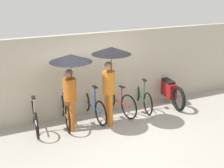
# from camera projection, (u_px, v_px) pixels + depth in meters

# --- Properties ---
(ground_plane) EXTENTS (30.00, 30.00, 0.00)m
(ground_plane) POSITION_uv_depth(u_px,v_px,m) (113.00, 139.00, 7.55)
(ground_plane) COLOR #9E998E
(back_wall) EXTENTS (12.14, 0.12, 2.29)m
(back_wall) POSITION_uv_depth(u_px,v_px,m) (86.00, 75.00, 8.67)
(back_wall) COLOR #B2A893
(back_wall) RESTS_ON ground
(parked_bicycle_0) EXTENTS (0.44, 1.67, 1.01)m
(parked_bicycle_0) POSITION_uv_depth(u_px,v_px,m) (34.00, 116.00, 7.91)
(parked_bicycle_0) COLOR black
(parked_bicycle_0) RESTS_ON ground
(parked_bicycle_1) EXTENTS (0.45, 1.78, 1.03)m
(parked_bicycle_1) POSITION_uv_depth(u_px,v_px,m) (64.00, 110.00, 8.24)
(parked_bicycle_1) COLOR black
(parked_bicycle_1) RESTS_ON ground
(parked_bicycle_2) EXTENTS (0.44, 1.74, 1.10)m
(parked_bicycle_2) POSITION_uv_depth(u_px,v_px,m) (92.00, 105.00, 8.58)
(parked_bicycle_2) COLOR black
(parked_bicycle_2) RESTS_ON ground
(parked_bicycle_3) EXTENTS (0.47, 1.69, 0.98)m
(parked_bicycle_3) POSITION_uv_depth(u_px,v_px,m) (118.00, 101.00, 8.91)
(parked_bicycle_3) COLOR black
(parked_bicycle_3) RESTS_ON ground
(parked_bicycle_4) EXTENTS (0.48, 1.70, 1.02)m
(parked_bicycle_4) POSITION_uv_depth(u_px,v_px,m) (141.00, 96.00, 9.26)
(parked_bicycle_4) COLOR black
(parked_bicycle_4) RESTS_ON ground
(pedestrian_leading) EXTENTS (1.02, 1.02, 2.01)m
(pedestrian_leading) POSITION_uv_depth(u_px,v_px,m) (70.00, 71.00, 7.41)
(pedestrian_leading) COLOR #B25619
(pedestrian_leading) RESTS_ON ground
(pedestrian_center) EXTENTS (0.97, 0.97, 2.12)m
(pedestrian_center) POSITION_uv_depth(u_px,v_px,m) (110.00, 65.00, 7.69)
(pedestrian_center) COLOR #C66B1E
(pedestrian_center) RESTS_ON ground
(motorcycle) EXTENTS (0.59, 2.11, 0.93)m
(motorcycle) POSITION_uv_depth(u_px,v_px,m) (168.00, 90.00, 9.66)
(motorcycle) COLOR black
(motorcycle) RESTS_ON ground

